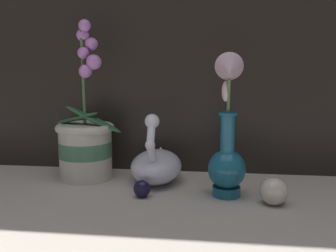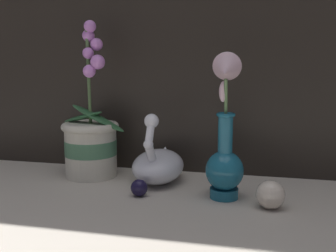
{
  "view_description": "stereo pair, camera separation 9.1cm",
  "coord_description": "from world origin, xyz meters",
  "px_view_note": "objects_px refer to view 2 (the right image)",
  "views": [
    {
      "loc": [
        0.11,
        -0.74,
        0.29
      ],
      "look_at": [
        -0.01,
        0.15,
        0.15
      ],
      "focal_mm": 42.0,
      "sensor_mm": 36.0,
      "label": 1
    },
    {
      "loc": [
        0.2,
        -0.73,
        0.29
      ],
      "look_at": [
        -0.01,
        0.15,
        0.15
      ],
      "focal_mm": 42.0,
      "sensor_mm": 36.0,
      "label": 2
    }
  ],
  "objects_px": {
    "glass_sphere": "(270,194)",
    "orchid_potted_plant": "(91,141)",
    "swan_figurine": "(158,164)",
    "blue_vase": "(225,146)"
  },
  "relations": [
    {
      "from": "glass_sphere",
      "to": "orchid_potted_plant",
      "type": "bearing_deg",
      "value": 162.84
    },
    {
      "from": "orchid_potted_plant",
      "to": "swan_figurine",
      "type": "relative_size",
      "value": 1.96
    },
    {
      "from": "blue_vase",
      "to": "glass_sphere",
      "type": "relative_size",
      "value": 5.37
    },
    {
      "from": "swan_figurine",
      "to": "blue_vase",
      "type": "bearing_deg",
      "value": -28.13
    },
    {
      "from": "swan_figurine",
      "to": "blue_vase",
      "type": "relative_size",
      "value": 0.64
    },
    {
      "from": "swan_figurine",
      "to": "glass_sphere",
      "type": "relative_size",
      "value": 3.45
    },
    {
      "from": "orchid_potted_plant",
      "to": "blue_vase",
      "type": "relative_size",
      "value": 1.26
    },
    {
      "from": "swan_figurine",
      "to": "blue_vase",
      "type": "distance_m",
      "value": 0.21
    },
    {
      "from": "orchid_potted_plant",
      "to": "swan_figurine",
      "type": "xyz_separation_m",
      "value": [
        0.18,
        -0.01,
        -0.05
      ]
    },
    {
      "from": "orchid_potted_plant",
      "to": "glass_sphere",
      "type": "bearing_deg",
      "value": -17.16
    }
  ]
}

